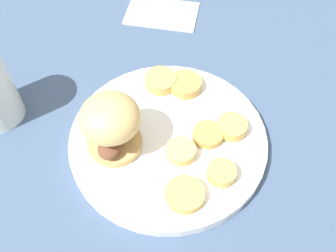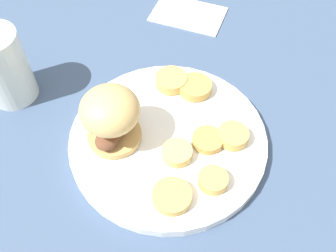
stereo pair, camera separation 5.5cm
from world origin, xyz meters
TOP-DOWN VIEW (x-y plane):
  - ground_plane at (0.00, 0.00)m, footprint 4.00×4.00m
  - dinner_plate at (0.00, 0.00)m, footprint 0.29×0.29m
  - sandwich at (0.01, -0.08)m, footprint 0.08×0.08m
  - potato_round_0 at (-0.00, 0.09)m, footprint 0.04×0.04m
  - potato_round_1 at (0.01, 0.06)m, footprint 0.05×0.05m
  - potato_round_2 at (-0.10, -0.00)m, footprint 0.05×0.05m
  - potato_round_3 at (0.03, 0.01)m, footprint 0.04×0.04m
  - potato_round_4 at (0.07, 0.06)m, footprint 0.04×0.04m
  - potato_round_5 at (-0.09, 0.04)m, footprint 0.05×0.05m
  - potato_round_6 at (0.10, 0.01)m, footprint 0.05×0.05m
  - drinking_glass at (-0.09, -0.26)m, footprint 0.08×0.08m
  - napkin at (-0.30, 0.02)m, footprint 0.13×0.16m

SIDE VIEW (x-z plane):
  - ground_plane at x=0.00m, z-range 0.00..0.00m
  - napkin at x=-0.30m, z-range 0.00..0.01m
  - dinner_plate at x=0.00m, z-range 0.00..0.02m
  - potato_round_1 at x=0.01m, z-range 0.02..0.03m
  - potato_round_6 at x=0.10m, z-range 0.02..0.03m
  - potato_round_3 at x=0.03m, z-range 0.02..0.03m
  - potato_round_5 at x=-0.09m, z-range 0.02..0.03m
  - potato_round_4 at x=0.07m, z-range 0.02..0.03m
  - potato_round_0 at x=0.00m, z-range 0.02..0.03m
  - potato_round_2 at x=-0.10m, z-range 0.02..0.03m
  - drinking_glass at x=-0.09m, z-range 0.00..0.12m
  - sandwich at x=0.01m, z-range 0.02..0.12m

